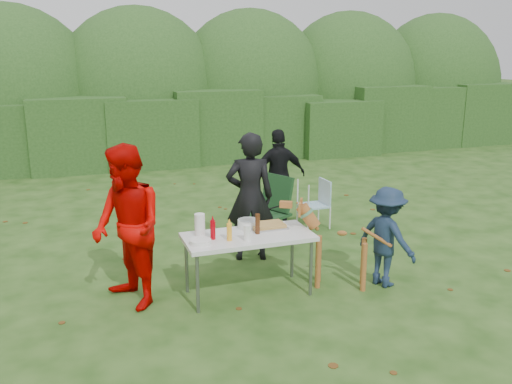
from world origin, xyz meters
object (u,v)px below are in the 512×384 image
object	(u,v)px
folding_table	(248,239)
ketchup_bottle	(213,230)
lawn_chair	(314,203)
mustard_bottle	(229,232)
child	(386,237)
camping_chair	(267,211)
person_red_jacket	(127,227)
beer_bottle	(258,224)
dog	(342,246)
paper_towel_roll	(200,225)
person_black_puffy	(279,175)
person_cook	(250,197)

from	to	relation	value
folding_table	ketchup_bottle	distance (m)	0.45
lawn_chair	mustard_bottle	bearing A→B (deg)	45.41
child	camping_chair	size ratio (longest dim) A/B	1.21
person_red_jacket	beer_bottle	world-z (taller)	person_red_jacket
person_red_jacket	beer_bottle	xyz separation A→B (m)	(1.46, -0.17, -0.06)
folding_table	dog	distance (m)	1.16
folding_table	paper_towel_roll	world-z (taller)	paper_towel_roll
lawn_chair	ketchup_bottle	bearing A→B (deg)	41.85
dog	lawn_chair	world-z (taller)	dog
paper_towel_roll	ketchup_bottle	bearing A→B (deg)	-56.93
ketchup_bottle	paper_towel_roll	size ratio (longest dim) A/B	0.85
lawn_chair	paper_towel_roll	world-z (taller)	paper_towel_roll
person_black_puffy	dog	world-z (taller)	person_black_puffy
folding_table	beer_bottle	size ratio (longest dim) A/B	6.25
person_cook	person_black_puffy	xyz separation A→B (m)	(1.03, 1.51, -0.11)
person_black_puffy	camping_chair	xyz separation A→B (m)	(-0.61, -1.04, -0.27)
camping_chair	dog	bearing A→B (deg)	74.55
person_red_jacket	ketchup_bottle	size ratio (longest dim) A/B	8.39
person_cook	lawn_chair	distance (m)	1.82
child	mustard_bottle	xyz separation A→B (m)	(-1.93, 0.19, 0.22)
lawn_chair	child	bearing A→B (deg)	85.45
dog	beer_bottle	size ratio (longest dim) A/B	4.56
camping_chair	child	bearing A→B (deg)	88.67
dog	lawn_chair	size ratio (longest dim) A/B	1.40
child	ketchup_bottle	distance (m)	2.13
camping_chair	beer_bottle	xyz separation A→B (m)	(-0.69, -1.54, 0.35)
person_black_puffy	lawn_chair	world-z (taller)	person_black_puffy
person_black_puffy	beer_bottle	world-z (taller)	person_black_puffy
mustard_bottle	paper_towel_roll	bearing A→B (deg)	134.97
folding_table	lawn_chair	distance (m)	2.78
person_cook	dog	world-z (taller)	person_cook
child	dog	size ratio (longest dim) A/B	1.13
paper_towel_roll	mustard_bottle	bearing A→B (deg)	-45.03
person_red_jacket	mustard_bottle	world-z (taller)	person_red_jacket
person_cook	beer_bottle	world-z (taller)	person_cook
child	folding_table	bearing A→B (deg)	58.49
folding_table	person_red_jacket	xyz separation A→B (m)	(-1.35, 0.18, 0.24)
dog	person_cook	bearing A→B (deg)	-29.88
ketchup_bottle	folding_table	bearing A→B (deg)	0.56
lawn_chair	ketchup_bottle	size ratio (longest dim) A/B	3.57
person_black_puffy	dog	bearing A→B (deg)	87.76
camping_chair	beer_bottle	bearing A→B (deg)	39.55
folding_table	dog	xyz separation A→B (m)	(1.14, -0.17, -0.17)
camping_chair	person_red_jacket	bearing A→B (deg)	6.01
child	camping_chair	xyz separation A→B (m)	(-0.87, 1.85, -0.11)
folding_table	ketchup_bottle	bearing A→B (deg)	-179.44
lawn_chair	paper_towel_roll	size ratio (longest dim) A/B	3.02
mustard_bottle	child	bearing A→B (deg)	-5.76
child	mustard_bottle	distance (m)	1.95
dog	person_red_jacket	bearing A→B (deg)	20.78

